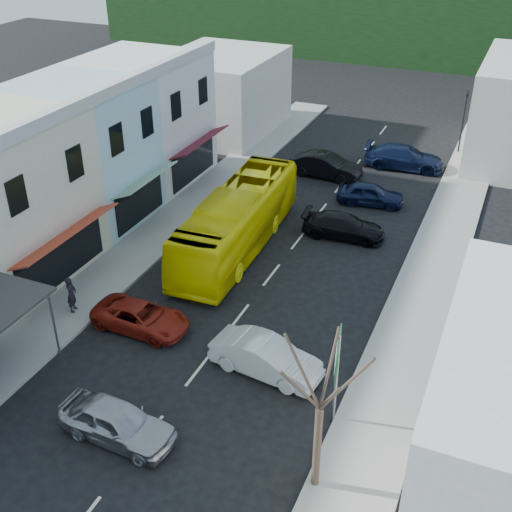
{
  "coord_description": "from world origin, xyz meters",
  "views": [
    {
      "loc": [
        10.26,
        -17.82,
        17.41
      ],
      "look_at": [
        0.0,
        6.0,
        2.2
      ],
      "focal_mm": 45.0,
      "sensor_mm": 36.0,
      "label": 1
    }
  ],
  "objects_px": {
    "car_silver": "(117,423)",
    "car_white": "(266,359)",
    "direction_sign": "(336,380)",
    "traffic_signal": "(463,122)",
    "car_red": "(141,316)",
    "bus": "(238,222)",
    "pedestrian_left": "(72,295)",
    "street_tree": "(320,409)"
  },
  "relations": [
    {
      "from": "car_white",
      "to": "traffic_signal",
      "type": "bearing_deg",
      "value": -0.9
    },
    {
      "from": "car_silver",
      "to": "car_white",
      "type": "height_order",
      "value": "same"
    },
    {
      "from": "car_silver",
      "to": "direction_sign",
      "type": "distance_m",
      "value": 7.98
    },
    {
      "from": "direction_sign",
      "to": "car_white",
      "type": "bearing_deg",
      "value": 143.08
    },
    {
      "from": "car_white",
      "to": "street_tree",
      "type": "relative_size",
      "value": 0.64
    },
    {
      "from": "car_red",
      "to": "traffic_signal",
      "type": "bearing_deg",
      "value": -18.66
    },
    {
      "from": "pedestrian_left",
      "to": "car_red",
      "type": "bearing_deg",
      "value": -105.11
    },
    {
      "from": "bus",
      "to": "pedestrian_left",
      "type": "height_order",
      "value": "bus"
    },
    {
      "from": "bus",
      "to": "car_red",
      "type": "height_order",
      "value": "bus"
    },
    {
      "from": "car_red",
      "to": "street_tree",
      "type": "relative_size",
      "value": 0.66
    },
    {
      "from": "car_red",
      "to": "pedestrian_left",
      "type": "bearing_deg",
      "value": 94.6
    },
    {
      "from": "street_tree",
      "to": "traffic_signal",
      "type": "xyz_separation_m",
      "value": [
        -0.02,
        32.85,
        -1.09
      ]
    },
    {
      "from": "car_silver",
      "to": "car_red",
      "type": "bearing_deg",
      "value": 27.58
    },
    {
      "from": "traffic_signal",
      "to": "direction_sign",
      "type": "bearing_deg",
      "value": 72.21
    },
    {
      "from": "direction_sign",
      "to": "car_silver",
      "type": "bearing_deg",
      "value": -163.04
    },
    {
      "from": "street_tree",
      "to": "traffic_signal",
      "type": "bearing_deg",
      "value": 90.03
    },
    {
      "from": "direction_sign",
      "to": "street_tree",
      "type": "height_order",
      "value": "street_tree"
    },
    {
      "from": "car_silver",
      "to": "bus",
      "type": "bearing_deg",
      "value": 10.08
    },
    {
      "from": "street_tree",
      "to": "traffic_signal",
      "type": "height_order",
      "value": "street_tree"
    },
    {
      "from": "bus",
      "to": "car_red",
      "type": "distance_m",
      "value": 8.49
    },
    {
      "from": "pedestrian_left",
      "to": "street_tree",
      "type": "bearing_deg",
      "value": -128.82
    },
    {
      "from": "bus",
      "to": "traffic_signal",
      "type": "xyz_separation_m",
      "value": [
        9.04,
        19.27,
        0.82
      ]
    },
    {
      "from": "direction_sign",
      "to": "traffic_signal",
      "type": "xyz_separation_m",
      "value": [
        0.32,
        29.74,
        0.4
      ]
    },
    {
      "from": "bus",
      "to": "car_white",
      "type": "xyz_separation_m",
      "value": [
        5.37,
        -8.94,
        -0.85
      ]
    },
    {
      "from": "car_red",
      "to": "direction_sign",
      "type": "relative_size",
      "value": 1.17
    },
    {
      "from": "car_red",
      "to": "bus",
      "type": "bearing_deg",
      "value": -4.99
    },
    {
      "from": "car_red",
      "to": "traffic_signal",
      "type": "xyz_separation_m",
      "value": [
        9.94,
        27.67,
        1.67
      ]
    },
    {
      "from": "bus",
      "to": "pedestrian_left",
      "type": "xyz_separation_m",
      "value": [
        -4.43,
        -8.62,
        -0.55
      ]
    },
    {
      "from": "bus",
      "to": "direction_sign",
      "type": "bearing_deg",
      "value": -52.89
    },
    {
      "from": "bus",
      "to": "traffic_signal",
      "type": "relative_size",
      "value": 2.45
    },
    {
      "from": "car_silver",
      "to": "car_white",
      "type": "bearing_deg",
      "value": -30.39
    },
    {
      "from": "car_white",
      "to": "direction_sign",
      "type": "distance_m",
      "value": 3.9
    },
    {
      "from": "car_white",
      "to": "direction_sign",
      "type": "xyz_separation_m",
      "value": [
        3.35,
        -1.53,
        1.27
      ]
    },
    {
      "from": "car_red",
      "to": "street_tree",
      "type": "bearing_deg",
      "value": -116.4
    },
    {
      "from": "car_silver",
      "to": "traffic_signal",
      "type": "height_order",
      "value": "traffic_signal"
    },
    {
      "from": "direction_sign",
      "to": "street_tree",
      "type": "distance_m",
      "value": 3.47
    },
    {
      "from": "car_red",
      "to": "traffic_signal",
      "type": "height_order",
      "value": "traffic_signal"
    },
    {
      "from": "car_silver",
      "to": "car_red",
      "type": "height_order",
      "value": "same"
    },
    {
      "from": "car_silver",
      "to": "traffic_signal",
      "type": "bearing_deg",
      "value": -9.37
    },
    {
      "from": "car_silver",
      "to": "traffic_signal",
      "type": "xyz_separation_m",
      "value": [
        7.19,
        33.6,
        1.67
      ]
    },
    {
      "from": "pedestrian_left",
      "to": "street_tree",
      "type": "distance_m",
      "value": 14.59
    },
    {
      "from": "direction_sign",
      "to": "street_tree",
      "type": "xyz_separation_m",
      "value": [
        0.34,
        -3.11,
        1.49
      ]
    }
  ]
}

